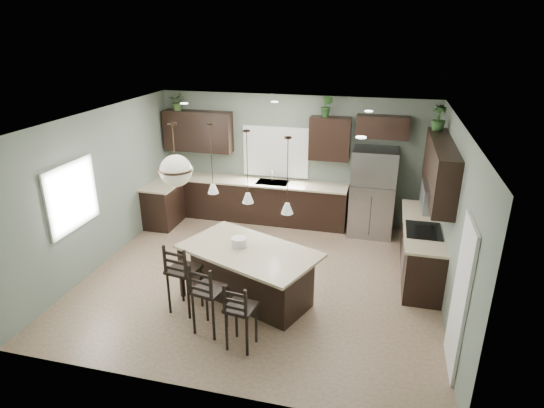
{
  "coord_description": "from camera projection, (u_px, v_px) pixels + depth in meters",
  "views": [
    {
      "loc": [
        1.89,
        -6.74,
        4.15
      ],
      "look_at": [
        0.1,
        0.4,
        1.25
      ],
      "focal_mm": 30.0,
      "sensor_mm": 36.0,
      "label": 1
    }
  ],
  "objects": [
    {
      "name": "back_countertop",
      "position": [
        253.0,
        182.0,
        10.08
      ],
      "size": [
        4.2,
        0.66,
        0.04
      ],
      "primitive_type": "cube",
      "color": "#C3BA94",
      "rests_on": "back_lower_cabs"
    },
    {
      "name": "left_return_countertop",
      "position": [
        162.0,
        185.0,
        9.83
      ],
      "size": [
        0.66,
        0.96,
        0.04
      ],
      "primitive_type": "cube",
      "color": "#C3BA94",
      "rests_on": "left_return_cabs"
    },
    {
      "name": "right_countertop",
      "position": [
        423.0,
        225.0,
        7.88
      ],
      "size": [
        0.66,
        2.35,
        0.04
      ],
      "primitive_type": "cube",
      "color": "#C3BA94",
      "rests_on": "right_lower_cabs"
    },
    {
      "name": "bar_stool_center",
      "position": [
        209.0,
        297.0,
        6.43
      ],
      "size": [
        0.49,
        0.49,
        1.12
      ],
      "primitive_type": "cube",
      "rotation": [
        0.0,
        0.0,
        -0.21
      ],
      "color": "black",
      "rests_on": "ground"
    },
    {
      "name": "bar_stool_left",
      "position": [
        184.0,
        277.0,
        6.9
      ],
      "size": [
        0.5,
        0.5,
        1.17
      ],
      "primitive_type": "cube",
      "rotation": [
        0.0,
        0.0,
        -0.17
      ],
      "color": "black",
      "rests_on": "ground"
    },
    {
      "name": "window_left",
      "position": [
        71.0,
        196.0,
        7.41
      ],
      "size": [
        0.02,
        1.1,
        1.0
      ],
      "primitive_type": "cube",
      "color": "white",
      "rests_on": "room_shell"
    },
    {
      "name": "sink_inset",
      "position": [
        272.0,
        183.0,
        9.97
      ],
      "size": [
        0.7,
        0.45,
        0.01
      ],
      "primitive_type": "cube",
      "color": "gray",
      "rests_on": "back_countertop"
    },
    {
      "name": "kitchen_island",
      "position": [
        250.0,
        276.0,
        7.18
      ],
      "size": [
        2.41,
        1.9,
        0.92
      ],
      "primitive_type": "cube",
      "rotation": [
        0.0,
        0.0,
        -0.39
      ],
      "color": "black",
      "rests_on": "ground"
    },
    {
      "name": "fridge_header",
      "position": [
        383.0,
        127.0,
        9.11
      ],
      "size": [
        1.05,
        0.34,
        0.45
      ],
      "primitive_type": "cube",
      "color": "black",
      "rests_on": "room_shell"
    },
    {
      "name": "pendant_left",
      "position": [
        212.0,
        159.0,
        6.91
      ],
      "size": [
        0.17,
        0.17,
        1.1
      ],
      "primitive_type": null,
      "color": "white",
      "rests_on": "room_shell"
    },
    {
      "name": "back_lower_cabs",
      "position": [
        253.0,
        201.0,
        10.27
      ],
      "size": [
        4.2,
        0.6,
        0.9
      ],
      "primitive_type": "cube",
      "color": "black",
      "rests_on": "ground"
    },
    {
      "name": "back_upper_left",
      "position": [
        198.0,
        131.0,
        10.13
      ],
      "size": [
        1.55,
        0.34,
        0.9
      ],
      "primitive_type": "cube",
      "color": "black",
      "rests_on": "room_shell"
    },
    {
      "name": "pendant_right",
      "position": [
        288.0,
        176.0,
        6.14
      ],
      "size": [
        0.17,
        0.17,
        1.1
      ],
      "primitive_type": null,
      "color": "white",
      "rests_on": "room_shell"
    },
    {
      "name": "window_back",
      "position": [
        276.0,
        152.0,
        10.02
      ],
      "size": [
        1.35,
        0.02,
        1.0
      ],
      "primitive_type": "cube",
      "color": "white",
      "rests_on": "room_shell"
    },
    {
      "name": "plant_back_left",
      "position": [
        178.0,
        101.0,
        9.96
      ],
      "size": [
        0.36,
        0.31,
        0.39
      ],
      "primitive_type": "imported",
      "rotation": [
        0.0,
        0.0,
        0.02
      ],
      "color": "#344E22",
      "rests_on": "back_upper_left"
    },
    {
      "name": "chandelier",
      "position": [
        175.0,
        155.0,
        6.94
      ],
      "size": [
        0.54,
        0.54,
        1.0
      ],
      "primitive_type": null,
      "color": "beige",
      "rests_on": "room_shell"
    },
    {
      "name": "room_shell",
      "position": [
        260.0,
        187.0,
        7.41
      ],
      "size": [
        6.0,
        6.0,
        6.0
      ],
      "color": "slate",
      "rests_on": "ground"
    },
    {
      "name": "refrigerator",
      "position": [
        372.0,
        193.0,
        9.4
      ],
      "size": [
        0.9,
        0.74,
        1.85
      ],
      "primitive_type": "cube",
      "color": "#94959C",
      "rests_on": "ground"
    },
    {
      "name": "wall_oven_front",
      "position": [
        403.0,
        255.0,
        7.86
      ],
      "size": [
        0.01,
        0.72,
        0.6
      ],
      "primitive_type": "cube",
      "color": "gray",
      "rests_on": "right_lower_cabs"
    },
    {
      "name": "plant_right_wall",
      "position": [
        439.0,
        118.0,
        8.03
      ],
      "size": [
        0.29,
        0.29,
        0.45
      ],
      "primitive_type": "imported",
      "rotation": [
        0.0,
        0.0,
        -0.19
      ],
      "color": "#2C5224",
      "rests_on": "right_upper_cabs"
    },
    {
      "name": "pendant_center",
      "position": [
        247.0,
        167.0,
        6.52
      ],
      "size": [
        0.17,
        0.17,
        1.1
      ],
      "primitive_type": null,
      "color": "white",
      "rests_on": "room_shell"
    },
    {
      "name": "ground",
      "position": [
        261.0,
        277.0,
        8.03
      ],
      "size": [
        6.0,
        6.0,
        0.0
      ],
      "primitive_type": "plane",
      "color": "#9E8466",
      "rests_on": "ground"
    },
    {
      "name": "right_lower_cabs",
      "position": [
        421.0,
        249.0,
        8.04
      ],
      "size": [
        0.6,
        2.35,
        0.9
      ],
      "primitive_type": "cube",
      "color": "black",
      "rests_on": "ground"
    },
    {
      "name": "right_upper_cabs",
      "position": [
        440.0,
        169.0,
        7.46
      ],
      "size": [
        0.34,
        2.35,
        0.9
      ],
      "primitive_type": "cube",
      "color": "black",
      "rests_on": "room_shell"
    },
    {
      "name": "pantry_door",
      "position": [
        460.0,
        298.0,
        5.58
      ],
      "size": [
        0.04,
        0.82,
        2.04
      ],
      "primitive_type": "cube",
      "color": "white",
      "rests_on": "ground"
    },
    {
      "name": "plant_back_right",
      "position": [
        327.0,
        106.0,
        9.21
      ],
      "size": [
        0.3,
        0.27,
        0.45
      ],
      "primitive_type": "imported",
      "rotation": [
        0.0,
        0.0,
        -0.33
      ],
      "color": "#2A5023",
      "rests_on": "back_upper_right"
    },
    {
      "name": "serving_dish",
      "position": [
        239.0,
        242.0,
        7.09
      ],
      "size": [
        0.24,
        0.24,
        0.14
      ],
      "primitive_type": "cylinder",
      "color": "silver",
      "rests_on": "kitchen_island"
    },
    {
      "name": "microwave",
      "position": [
        435.0,
        197.0,
        7.37
      ],
      "size": [
        0.4,
        0.75,
        0.4
      ],
      "primitive_type": "cube",
      "color": "gray",
      "rests_on": "right_upper_cabs"
    },
    {
      "name": "back_upper_right",
      "position": [
        330.0,
        139.0,
        9.46
      ],
      "size": [
        0.85,
        0.34,
        0.9
      ],
      "primitive_type": "cube",
      "color": "black",
      "rests_on": "room_shell"
    },
    {
      "name": "left_return_cabs",
      "position": [
        163.0,
        206.0,
        10.01
      ],
      "size": [
        0.6,
        0.9,
        0.9
      ],
      "primitive_type": "cube",
      "color": "black",
      "rests_on": "ground"
    },
    {
      "name": "bar_stool_right",
      "position": [
        241.0,
        314.0,
        6.12
      ],
      "size": [
        0.43,
        0.43,
        1.03
      ],
      "primitive_type": "cube",
      "rotation": [
        0.0,
        0.0,
        -0.14
      ],
      "color": "black",
      "rests_on": "ground"
    },
    {
      "name": "faucet",
      "position": [
        272.0,
        177.0,
        9.89
      ],
      "size": [
        0.02,
        0.02,
        0.28
      ],
      "primitive_type": "cylinder",
      "color": "silver",
      "rests_on": "back_countertop"
    },
    {
      "name": "cooktop",
      "position": [
        424.0,
        230.0,
        7.62
      ],
      "size": [
        0.58,
        0.75,
        0.02
      ],
      "primitive_type": "cube",
      "color": "black",
      "rests_on": "right_countertop"
    }
  ]
}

